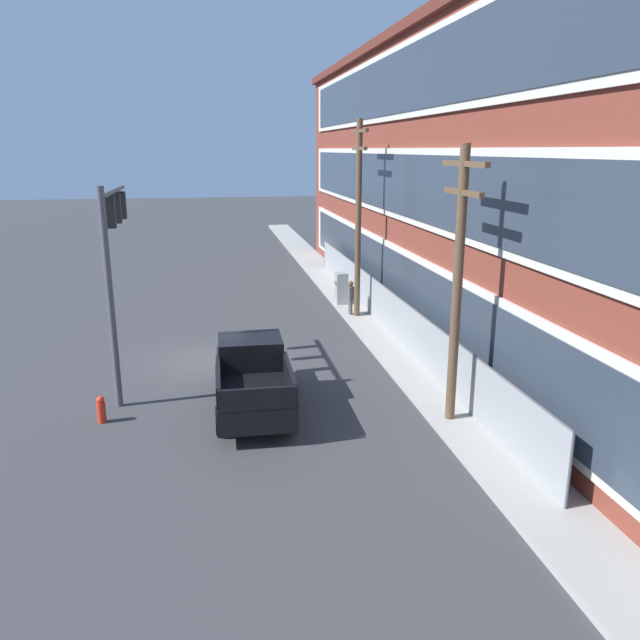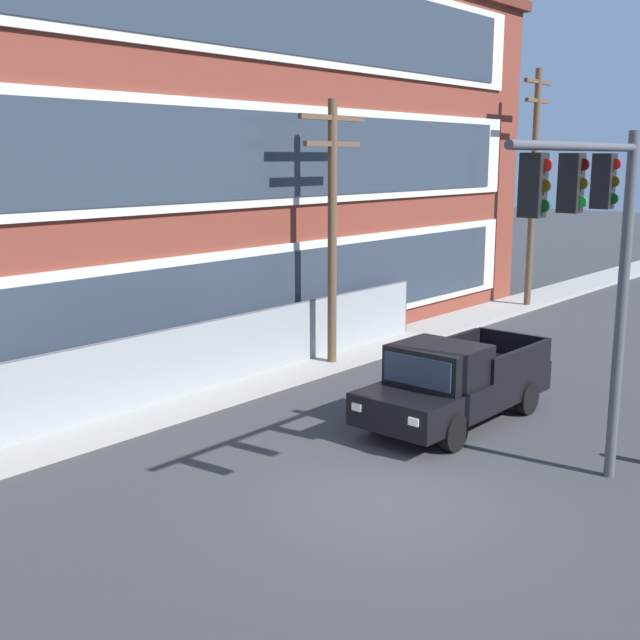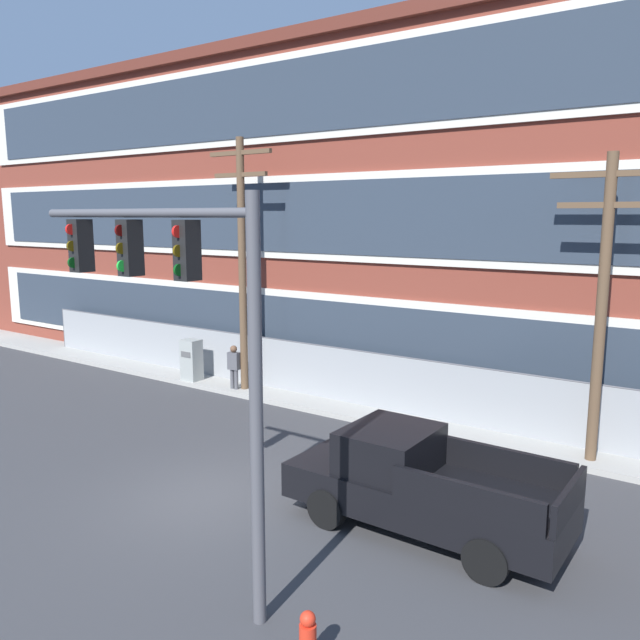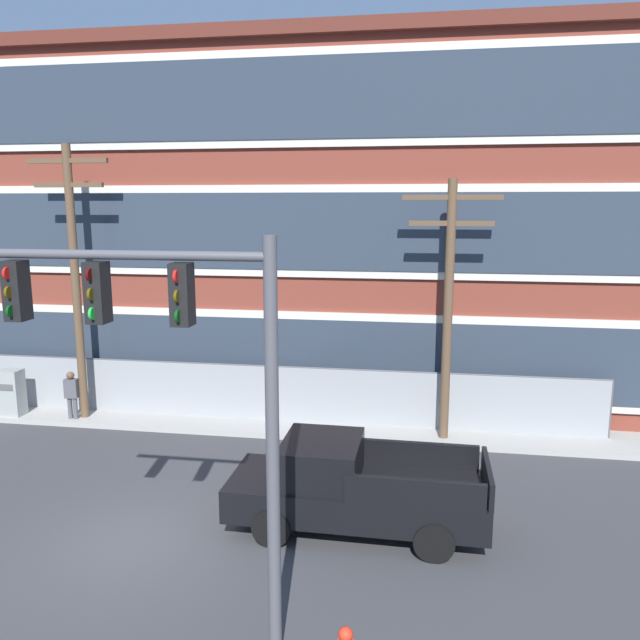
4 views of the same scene
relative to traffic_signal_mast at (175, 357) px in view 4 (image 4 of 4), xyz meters
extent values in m
plane|color=#38383A|center=(-2.20, 2.61, -4.64)|extent=(160.00, 160.00, 0.00)
cube|color=#9E9B93|center=(-2.20, 9.59, -4.56)|extent=(80.00, 1.88, 0.16)
cube|color=brown|center=(-3.77, 15.36, 1.18)|extent=(43.23, 9.66, 11.64)
cube|color=beige|center=(-3.77, 10.47, -2.51)|extent=(39.77, 0.10, 2.79)
cube|color=#2D3844|center=(-3.77, 10.41, -2.51)|extent=(38.04, 0.06, 2.33)
cube|color=beige|center=(-3.77, 10.47, 1.37)|extent=(39.77, 0.10, 2.79)
cube|color=#2D3844|center=(-3.77, 10.41, 1.37)|extent=(38.04, 0.06, 2.33)
cube|color=beige|center=(-3.77, 10.47, 5.25)|extent=(39.77, 0.10, 2.79)
cube|color=#2D3844|center=(-3.77, 10.41, 5.25)|extent=(38.04, 0.06, 2.33)
cube|color=#57261C|center=(-3.77, 15.36, 7.20)|extent=(43.73, 10.16, 0.40)
cube|color=gray|center=(-4.67, 9.89, -3.70)|extent=(27.42, 0.04, 1.89)
cylinder|color=#4C4C51|center=(9.04, 9.89, -3.70)|extent=(0.06, 0.06, 1.89)
cylinder|color=#4C4C51|center=(-4.67, 9.89, -2.75)|extent=(27.42, 0.05, 0.05)
cylinder|color=#4C4C51|center=(1.44, 0.00, -1.43)|extent=(0.20, 0.20, 6.42)
cylinder|color=#4C4C51|center=(-0.88, 0.00, 1.47)|extent=(4.65, 0.14, 0.14)
cube|color=black|center=(0.15, 0.00, 0.92)|extent=(0.28, 0.32, 0.90)
cylinder|color=red|center=(0.15, -0.18, 1.20)|extent=(0.04, 0.18, 0.18)
cylinder|color=#503E08|center=(0.15, -0.18, 0.92)|extent=(0.04, 0.18, 0.18)
cylinder|color=#0A4011|center=(0.15, -0.18, 0.64)|extent=(0.04, 0.18, 0.18)
cube|color=black|center=(-1.14, 0.00, 0.92)|extent=(0.28, 0.32, 0.90)
cylinder|color=#4B0807|center=(-1.14, -0.18, 1.20)|extent=(0.04, 0.18, 0.18)
cylinder|color=#503E08|center=(-1.14, -0.18, 0.92)|extent=(0.04, 0.18, 0.18)
cylinder|color=green|center=(-1.14, -0.18, 0.64)|extent=(0.04, 0.18, 0.18)
cube|color=black|center=(-2.43, 0.00, 0.92)|extent=(0.28, 0.32, 0.90)
cylinder|color=red|center=(-2.43, -0.18, 1.20)|extent=(0.04, 0.18, 0.18)
cylinder|color=#503E08|center=(-2.43, -0.18, 0.92)|extent=(0.04, 0.18, 0.18)
cylinder|color=#0A4011|center=(-2.43, -0.18, 0.64)|extent=(0.04, 0.18, 0.18)
cube|color=black|center=(2.31, 3.90, -3.89)|extent=(5.43, 2.13, 0.70)
cube|color=black|center=(1.55, 3.91, -3.12)|extent=(1.65, 1.90, 0.84)
cube|color=#283342|center=(0.72, 3.92, -3.12)|extent=(0.09, 1.68, 0.63)
cube|color=black|center=(3.51, 2.92, -3.26)|extent=(2.70, 0.16, 0.56)
cube|color=black|center=(3.54, 4.84, -3.26)|extent=(2.70, 0.16, 0.56)
cube|color=black|center=(4.97, 3.86, -3.26)|extent=(0.13, 1.96, 0.56)
cylinder|color=black|center=(0.68, 2.98, -4.24)|extent=(0.80, 0.27, 0.80)
cylinder|color=black|center=(0.70, 4.86, -4.24)|extent=(0.80, 0.27, 0.80)
cylinder|color=black|center=(3.91, 2.93, -4.24)|extent=(0.80, 0.27, 0.80)
cylinder|color=black|center=(3.94, 4.81, -4.24)|extent=(0.80, 0.27, 0.80)
cube|color=white|center=(-0.42, 3.22, -3.79)|extent=(0.06, 0.24, 0.16)
cube|color=white|center=(-0.40, 4.65, -3.79)|extent=(0.06, 0.24, 0.16)
cylinder|color=brown|center=(-6.93, 9.22, -0.34)|extent=(0.26, 0.26, 8.60)
cube|color=brown|center=(-6.93, 9.22, 3.45)|extent=(2.57, 0.14, 0.14)
cube|color=brown|center=(-6.93, 9.22, 2.75)|extent=(2.18, 0.14, 0.14)
cylinder|color=brown|center=(4.31, 9.21, -0.88)|extent=(0.26, 0.26, 7.52)
cube|color=brown|center=(4.31, 9.21, 2.37)|extent=(2.70, 0.14, 0.14)
cube|color=brown|center=(4.31, 9.21, 1.67)|extent=(2.29, 0.14, 0.14)
cube|color=#939993|center=(-9.27, 9.00, -3.81)|extent=(0.66, 0.54, 1.66)
cube|color=#515151|center=(-9.27, 8.72, -3.48)|extent=(0.46, 0.02, 0.20)
cylinder|color=#4C4C51|center=(-7.28, 8.99, -4.22)|extent=(0.14, 0.14, 0.85)
cylinder|color=#4C4C51|center=(-7.10, 8.99, -4.22)|extent=(0.14, 0.14, 0.85)
cube|color=#4C4C51|center=(-7.19, 8.99, -3.49)|extent=(0.43, 0.29, 0.60)
sphere|color=brown|center=(-7.19, 8.99, -3.07)|extent=(0.24, 0.24, 0.24)
sphere|color=red|center=(2.57, -0.32, -3.97)|extent=(0.22, 0.22, 0.22)
camera|label=1|loc=(19.42, 2.86, 2.72)|focal=35.00mm
camera|label=2|loc=(-13.06, -5.09, 1.30)|focal=45.00mm
camera|label=3|loc=(7.04, -6.56, 1.43)|focal=35.00mm
camera|label=4|loc=(3.47, -8.36, 2.19)|focal=35.00mm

